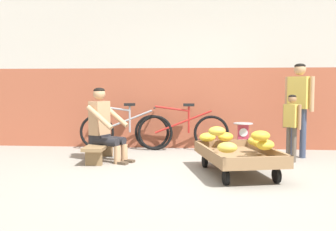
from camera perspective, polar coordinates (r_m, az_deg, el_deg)
ground_plane at (r=4.60m, az=3.57°, el=-10.21°), size 80.00×80.00×0.00m
back_wall at (r=7.35m, az=4.22°, el=7.95°), size 16.00×0.30×3.25m
banana_cart at (r=5.15m, az=10.29°, el=-5.98°), size 1.16×1.60×0.36m
banana_pile at (r=5.17m, az=10.52°, el=-3.52°), size 1.01×1.25×0.25m
low_bench at (r=6.12m, az=-10.07°, el=-4.75°), size 0.33×1.11×0.27m
vendor_seated at (r=6.02m, az=-9.46°, el=-1.36°), size 0.74×0.62×1.14m
plastic_crate at (r=6.13m, az=11.04°, el=-5.21°), size 0.36×0.28×0.30m
weighing_scale at (r=6.09m, az=11.08°, el=-2.40°), size 0.30×0.30×0.29m
bicycle_near_left at (r=7.14m, az=-6.53°, el=-2.20°), size 1.66×0.48×0.86m
bicycle_far_left at (r=6.97m, az=2.23°, el=-2.33°), size 1.66×0.48×0.86m
customer_adult at (r=6.60m, az=18.89°, el=2.30°), size 0.40×0.36×1.53m
customer_child at (r=6.17m, az=17.90°, el=-0.69°), size 0.24×0.27×1.03m
shopping_bag at (r=5.78m, az=13.74°, el=-6.13°), size 0.18×0.12×0.24m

